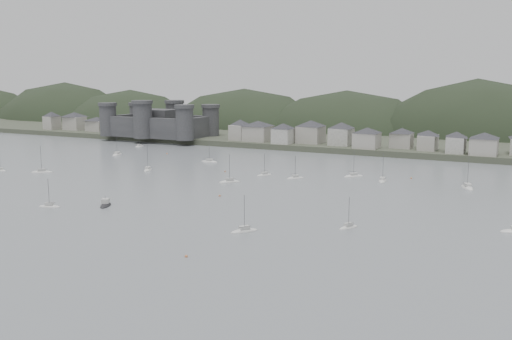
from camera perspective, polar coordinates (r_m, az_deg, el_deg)
The scene contains 9 objects.
ground at distance 137.95m, azimuth -14.49°, elevation -6.95°, with size 900.00×900.00×0.00m, color slate.
far_shore_land at distance 404.93m, azimuth 14.40°, elevation 3.85°, with size 900.00×250.00×3.00m, color #383D2D.
forested_ridge at distance 380.45m, azimuth 14.17°, elevation 1.58°, with size 851.55×103.94×102.57m.
castle at distance 348.96m, azimuth -9.75°, elevation 4.74°, with size 66.00×43.00×20.00m.
waterfront_town at distance 285.79m, azimuth 19.33°, elevation 2.90°, with size 451.48×28.46×12.92m.
sailboat_lead at distance 214.23m, azimuth 12.66°, elevation -1.07°, with size 3.92×8.68×11.44m.
moored_fleet at distance 193.55m, azimuth -7.37°, elevation -2.02°, with size 246.86×176.95×13.31m.
motor_launch_far at distance 175.06m, azimuth -14.95°, elevation -3.43°, with size 5.68×7.82×3.78m.
mooring_buoys at distance 192.42m, azimuth -1.62°, elevation -2.02°, with size 185.24×134.61×0.70m.
Camera 1 is at (89.00, -98.35, 37.90)m, focal length 39.60 mm.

